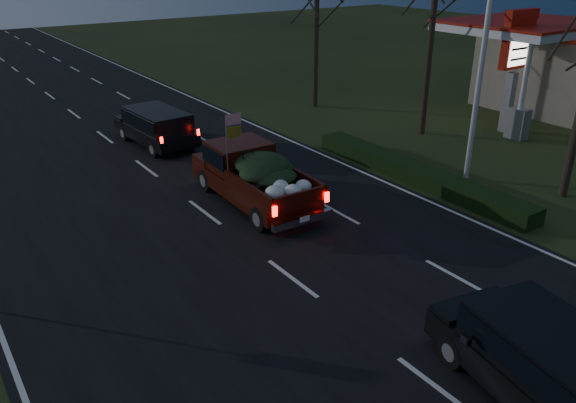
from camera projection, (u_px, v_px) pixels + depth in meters
ground at (292, 279)px, 14.79m from camera, size 120.00×120.00×0.00m
road_asphalt at (292, 279)px, 14.79m from camera, size 14.00×120.00×0.02m
hedge_row at (415, 173)px, 21.00m from camera, size 1.00×10.00×0.60m
light_pole at (486, 29)px, 19.03m from camera, size 0.50×0.90×9.16m
gas_price_pylon at (516, 51)px, 25.37m from camera, size 2.00×0.41×5.57m
gas_canopy at (525, 32)px, 26.93m from camera, size 7.10×6.10×4.88m
bare_tree_far at (317, 7)px, 29.15m from camera, size 3.60×3.60×7.00m
pickup_truck at (253, 173)px, 18.89m from camera, size 2.25×5.52×2.86m
lead_suv at (156, 124)px, 24.55m from camera, size 2.20×4.66×1.31m
rear_suv at (554, 364)px, 10.22m from camera, size 2.86×5.00×1.35m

